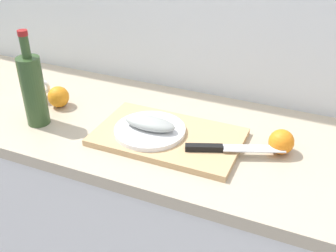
{
  "coord_description": "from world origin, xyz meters",
  "views": [
    {
      "loc": [
        0.5,
        -1.04,
        1.6
      ],
      "look_at": [
        0.08,
        -0.05,
        0.95
      ],
      "focal_mm": 43.51,
      "sensor_mm": 36.0,
      "label": 1
    }
  ],
  "objects_px": {
    "orange_0": "(281,142)",
    "wine_bottle": "(33,89)",
    "cutting_board": "(168,137)",
    "coffee_mug_2": "(34,86)",
    "fish_fillet": "(150,123)",
    "chef_knife": "(222,148)",
    "white_plate": "(150,130)"
  },
  "relations": [
    {
      "from": "chef_knife",
      "to": "wine_bottle",
      "type": "xyz_separation_m",
      "value": [
        -0.62,
        -0.06,
        0.1
      ]
    },
    {
      "from": "wine_bottle",
      "to": "coffee_mug_2",
      "type": "distance_m",
      "value": 0.2
    },
    {
      "from": "coffee_mug_2",
      "to": "orange_0",
      "type": "height_order",
      "value": "coffee_mug_2"
    },
    {
      "from": "fish_fillet",
      "to": "coffee_mug_2",
      "type": "relative_size",
      "value": 1.51
    },
    {
      "from": "chef_knife",
      "to": "white_plate",
      "type": "bearing_deg",
      "value": 156.6
    },
    {
      "from": "cutting_board",
      "to": "coffee_mug_2",
      "type": "distance_m",
      "value": 0.57
    },
    {
      "from": "cutting_board",
      "to": "wine_bottle",
      "type": "bearing_deg",
      "value": -170.22
    },
    {
      "from": "white_plate",
      "to": "coffee_mug_2",
      "type": "xyz_separation_m",
      "value": [
        -0.51,
        0.08,
        0.02
      ]
    },
    {
      "from": "coffee_mug_2",
      "to": "cutting_board",
      "type": "bearing_deg",
      "value": -6.51
    },
    {
      "from": "fish_fillet",
      "to": "wine_bottle",
      "type": "bearing_deg",
      "value": -170.52
    },
    {
      "from": "cutting_board",
      "to": "coffee_mug_2",
      "type": "bearing_deg",
      "value": 173.49
    },
    {
      "from": "orange_0",
      "to": "chef_knife",
      "type": "bearing_deg",
      "value": -150.03
    },
    {
      "from": "orange_0",
      "to": "cutting_board",
      "type": "bearing_deg",
      "value": -168.28
    },
    {
      "from": "fish_fillet",
      "to": "chef_knife",
      "type": "relative_size",
      "value": 0.6
    },
    {
      "from": "fish_fillet",
      "to": "white_plate",
      "type": "bearing_deg",
      "value": 0.0
    },
    {
      "from": "white_plate",
      "to": "fish_fillet",
      "type": "relative_size",
      "value": 1.33
    },
    {
      "from": "white_plate",
      "to": "wine_bottle",
      "type": "xyz_separation_m",
      "value": [
        -0.38,
        -0.06,
        0.1
      ]
    },
    {
      "from": "cutting_board",
      "to": "coffee_mug_2",
      "type": "xyz_separation_m",
      "value": [
        -0.57,
        0.06,
        0.04
      ]
    },
    {
      "from": "cutting_board",
      "to": "orange_0",
      "type": "distance_m",
      "value": 0.34
    },
    {
      "from": "white_plate",
      "to": "orange_0",
      "type": "height_order",
      "value": "orange_0"
    },
    {
      "from": "fish_fillet",
      "to": "chef_knife",
      "type": "height_order",
      "value": "fish_fillet"
    },
    {
      "from": "cutting_board",
      "to": "chef_knife",
      "type": "xyz_separation_m",
      "value": [
        0.18,
        -0.02,
        0.02
      ]
    },
    {
      "from": "cutting_board",
      "to": "white_plate",
      "type": "xyz_separation_m",
      "value": [
        -0.06,
        -0.01,
        0.02
      ]
    },
    {
      "from": "cutting_board",
      "to": "white_plate",
      "type": "distance_m",
      "value": 0.06
    },
    {
      "from": "white_plate",
      "to": "wine_bottle",
      "type": "bearing_deg",
      "value": -170.52
    },
    {
      "from": "orange_0",
      "to": "wine_bottle",
      "type": "bearing_deg",
      "value": -169.38
    },
    {
      "from": "fish_fillet",
      "to": "coffee_mug_2",
      "type": "distance_m",
      "value": 0.52
    },
    {
      "from": "fish_fillet",
      "to": "orange_0",
      "type": "distance_m",
      "value": 0.4
    },
    {
      "from": "coffee_mug_2",
      "to": "orange_0",
      "type": "relative_size",
      "value": 1.48
    },
    {
      "from": "fish_fillet",
      "to": "orange_0",
      "type": "xyz_separation_m",
      "value": [
        0.39,
        0.08,
        -0.02
      ]
    },
    {
      "from": "white_plate",
      "to": "chef_knife",
      "type": "height_order",
      "value": "chef_knife"
    },
    {
      "from": "chef_knife",
      "to": "coffee_mug_2",
      "type": "distance_m",
      "value": 0.75
    }
  ]
}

